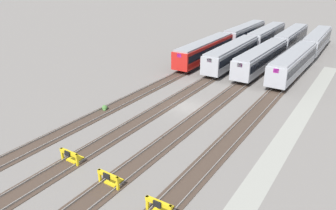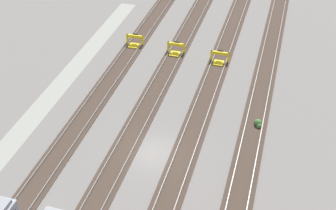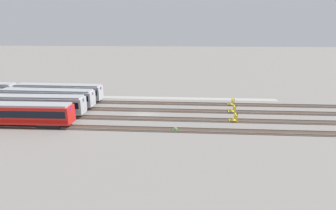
{
  "view_description": "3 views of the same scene",
  "coord_description": "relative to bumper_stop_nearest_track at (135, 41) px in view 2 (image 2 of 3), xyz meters",
  "views": [
    {
      "loc": [
        -31.04,
        -17.15,
        15.24
      ],
      "look_at": [
        -4.28,
        -0.0,
        1.8
      ],
      "focal_mm": 35.0,
      "sensor_mm": 36.0,
      "label": 1
    },
    {
      "loc": [
        26.86,
        8.73,
        25.25
      ],
      "look_at": [
        -4.28,
        -0.0,
        1.8
      ],
      "focal_mm": 50.0,
      "sensor_mm": 36.0,
      "label": 2
    },
    {
      "loc": [
        -7.39,
        44.22,
        14.55
      ],
      "look_at": [
        -4.28,
        -0.0,
        1.8
      ],
      "focal_mm": 28.0,
      "sensor_mm": 36.0,
      "label": 3
    }
  ],
  "objects": [
    {
      "name": "bumper_stop_nearest_track",
      "position": [
        0.0,
        0.0,
        0.0
      ],
      "size": [
        1.36,
        2.0,
        1.22
      ],
      "color": "yellow",
      "rests_on": "ground"
    },
    {
      "name": "rail_track_near_inner",
      "position": [
        16.63,
        4.89,
        -0.47
      ],
      "size": [
        90.0,
        2.24,
        0.21
      ],
      "color": "#47382D",
      "rests_on": "ground"
    },
    {
      "name": "rail_track_nearest",
      "position": [
        16.63,
        -0.01,
        -0.47
      ],
      "size": [
        90.0,
        2.23,
        0.21
      ],
      "color": "#47382D",
      "rests_on": "ground"
    },
    {
      "name": "ground_plane",
      "position": [
        16.63,
        7.33,
        -0.51
      ],
      "size": [
        400.0,
        400.0,
        0.0
      ],
      "primitive_type": "plane",
      "color": "gray"
    },
    {
      "name": "rail_track_far_inner",
      "position": [
        16.63,
        14.67,
        -0.47
      ],
      "size": [
        90.0,
        2.23,
        0.21
      ],
      "color": "#47382D",
      "rests_on": "ground"
    },
    {
      "name": "weed_clump",
      "position": [
        10.77,
        14.98,
        -0.27
      ],
      "size": [
        0.92,
        0.7,
        0.64
      ],
      "color": "#4C7F3D",
      "rests_on": "ground"
    },
    {
      "name": "service_walkway",
      "position": [
        16.63,
        -4.41,
        -0.51
      ],
      "size": [
        54.0,
        2.0,
        0.01
      ],
      "primitive_type": "cube",
      "color": "#9E9E93",
      "rests_on": "ground"
    },
    {
      "name": "bumper_stop_middle_track",
      "position": [
        1.15,
        9.78,
        0.0
      ],
      "size": [
        1.34,
        2.0,
        1.22
      ],
      "color": "yellow",
      "rests_on": "ground"
    },
    {
      "name": "rail_track_middle",
      "position": [
        16.63,
        9.78,
        -0.47
      ],
      "size": [
        90.0,
        2.24,
        0.21
      ],
      "color": "#47382D",
      "rests_on": "ground"
    },
    {
      "name": "bumper_stop_near_inner_track",
      "position": [
        0.54,
        4.88,
        0.0
      ],
      "size": [
        1.35,
        2.0,
        1.22
      ],
      "color": "yellow",
      "rests_on": "ground"
    }
  ]
}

